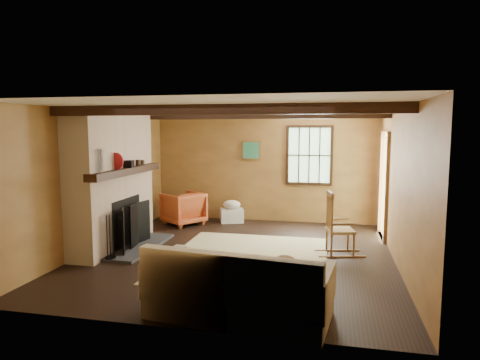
% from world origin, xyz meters
% --- Properties ---
extents(ground, '(5.50, 5.50, 0.00)m').
position_xyz_m(ground, '(0.00, 0.00, 0.00)').
color(ground, black).
rests_on(ground, ground).
extents(room_envelope, '(5.02, 5.52, 2.44)m').
position_xyz_m(room_envelope, '(0.22, 0.26, 1.63)').
color(room_envelope, '#AD773D').
rests_on(room_envelope, ground).
extents(fireplace, '(1.02, 2.30, 2.40)m').
position_xyz_m(fireplace, '(-2.23, -0.00, 1.10)').
color(fireplace, '#A4603F').
rests_on(fireplace, ground).
extents(rug, '(2.50, 3.00, 0.01)m').
position_xyz_m(rug, '(0.20, -0.20, 0.00)').
color(rug, '#CBC287').
rests_on(rug, ground).
extents(rocking_chair, '(0.84, 0.56, 1.06)m').
position_xyz_m(rocking_chair, '(1.62, 0.34, 0.45)').
color(rocking_chair, tan).
rests_on(rocking_chair, ground).
extents(sofa, '(2.10, 1.13, 0.81)m').
position_xyz_m(sofa, '(0.53, -2.36, 0.29)').
color(sofa, white).
rests_on(sofa, ground).
extents(firewood_pile, '(0.73, 0.13, 0.27)m').
position_xyz_m(firewood_pile, '(-1.88, 2.59, 0.13)').
color(firewood_pile, brown).
rests_on(firewood_pile, ground).
extents(laundry_basket, '(0.60, 0.53, 0.30)m').
position_xyz_m(laundry_basket, '(-0.67, 2.40, 0.15)').
color(laundry_basket, white).
rests_on(laundry_basket, ground).
extents(basket_pillow, '(0.45, 0.39, 0.20)m').
position_xyz_m(basket_pillow, '(-0.67, 2.40, 0.40)').
color(basket_pillow, white).
rests_on(basket_pillow, laundry_basket).
extents(armchair, '(1.08, 1.08, 0.71)m').
position_xyz_m(armchair, '(-1.66, 1.95, 0.36)').
color(armchair, '#BF6026').
rests_on(armchair, ground).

